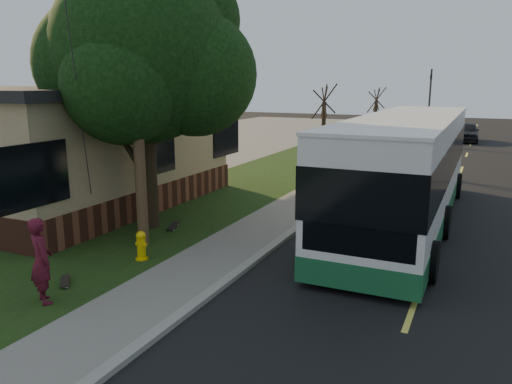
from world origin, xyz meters
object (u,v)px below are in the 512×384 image
(leafy_tree, at_px, (146,57))
(dumpster, at_px, (20,193))
(skateboard_main, at_px, (173,226))
(skateboarder, at_px, (41,260))
(distant_car, at_px, (466,132))
(bare_tree_near, at_px, (324,123))
(transit_bus, at_px, (406,167))
(traffic_signal, at_px, (430,98))
(skateboard_spare, at_px, (65,281))
(fire_hydrant, at_px, (141,246))
(utility_pole, at_px, (135,75))
(bare_tree_far, at_px, (376,114))

(leafy_tree, bearing_deg, dumpster, -175.94)
(leafy_tree, distance_m, skateboard_main, 5.09)
(skateboarder, distance_m, distant_car, 35.15)
(dumpster, bearing_deg, leafy_tree, 4.06)
(skateboard_main, bearing_deg, dumpster, -176.03)
(leafy_tree, bearing_deg, skateboard_main, 3.26)
(leafy_tree, height_order, bare_tree_near, leafy_tree)
(bare_tree_near, relative_size, transit_bus, 0.34)
(leafy_tree, xyz_separation_m, traffic_signal, (4.67, 31.35, -2.00))
(skateboarder, relative_size, skateboard_spare, 2.67)
(transit_bus, distance_m, skateboard_main, 7.48)
(fire_hydrant, bearing_deg, skateboard_main, 107.83)
(utility_pole, distance_m, bare_tree_near, 17.19)
(skateboard_main, relative_size, distant_car, 0.20)
(dumpster, bearing_deg, skateboard_spare, -33.93)
(utility_pole, relative_size, skateboarder, 5.11)
(bare_tree_far, xyz_separation_m, skateboard_main, (-0.46, -27.31, -1.87))
(bare_tree_far, bearing_deg, dumpster, -103.19)
(distant_car, bearing_deg, skateboarder, -101.93)
(fire_hydrant, bearing_deg, bare_tree_near, 92.86)
(transit_bus, bearing_deg, bare_tree_near, 118.52)
(fire_hydrant, bearing_deg, dumpster, 161.79)
(skateboarder, height_order, dumpster, skateboarder)
(skateboard_main, bearing_deg, skateboarder, -83.55)
(bare_tree_near, height_order, skateboarder, bare_tree_near)
(bare_tree_near, relative_size, skateboarder, 2.43)
(utility_pole, height_order, leafy_tree, utility_pole)
(traffic_signal, bearing_deg, transit_bus, -85.18)
(leafy_tree, bearing_deg, bare_tree_far, 87.55)
(utility_pole, distance_m, bare_tree_far, 29.13)
(bare_tree_far, bearing_deg, fire_hydrant, -89.24)
(skateboard_spare, bearing_deg, dumpster, 146.07)
(fire_hydrant, relative_size, distant_car, 0.17)
(bare_tree_far, distance_m, dumpster, 28.51)
(bare_tree_far, bearing_deg, transit_bus, -76.15)
(skateboard_main, distance_m, skateboard_spare, 4.67)
(skateboard_main, xyz_separation_m, skateboard_spare, (0.28, -4.67, -0.01))
(skateboard_main, bearing_deg, fire_hydrant, -72.17)
(bare_tree_near, distance_m, traffic_signal, 16.52)
(skateboarder, xyz_separation_m, distant_car, (6.42, 34.56, -0.21))
(utility_pole, distance_m, transit_bus, 8.61)
(transit_bus, bearing_deg, utility_pole, -138.88)
(leafy_tree, bearing_deg, traffic_signal, 81.53)
(utility_pole, bearing_deg, distant_car, 77.36)
(transit_bus, relative_size, skateboard_spare, 19.12)
(skateboard_main, height_order, dumpster, dumpster)
(skateboarder, relative_size, dumpster, 1.25)
(fire_hydrant, bearing_deg, distant_car, 78.96)
(utility_pole, relative_size, transit_bus, 0.71)
(utility_pole, height_order, skateboard_spare, utility_pole)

